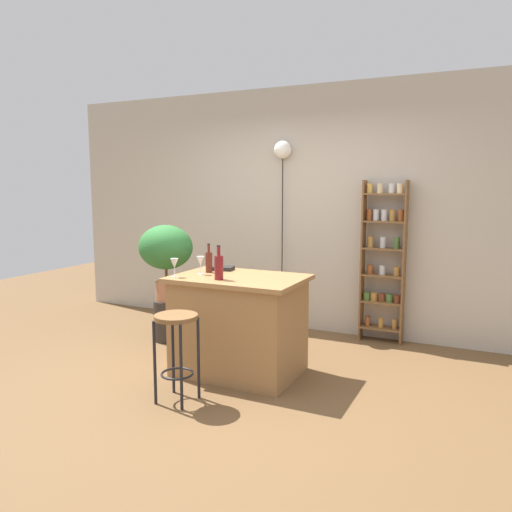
{
  "coord_description": "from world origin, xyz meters",
  "views": [
    {
      "loc": [
        2.02,
        -3.56,
        1.67
      ],
      "look_at": [
        0.05,
        0.55,
        1.04
      ],
      "focal_mm": 35.15,
      "sensor_mm": 36.0,
      "label": 1
    }
  ],
  "objects": [
    {
      "name": "cookbook",
      "position": [
        -0.3,
        0.54,
        0.9
      ],
      "size": [
        0.24,
        0.19,
        0.03
      ],
      "primitive_type": "cube",
      "rotation": [
        0.0,
        0.0,
        0.2
      ],
      "color": "black",
      "rests_on": "kitchen_counter"
    },
    {
      "name": "pendant_globe_light",
      "position": [
        -0.23,
        1.84,
        2.05
      ],
      "size": [
        0.2,
        0.2,
        2.19
      ],
      "color": "black",
      "rests_on": "ground"
    },
    {
      "name": "spice_shelf",
      "position": [
        0.96,
        1.8,
        0.9
      ],
      "size": [
        0.46,
        0.17,
        1.74
      ],
      "color": "brown",
      "rests_on": "ground"
    },
    {
      "name": "bar_stool",
      "position": [
        -0.15,
        -0.45,
        0.52
      ],
      "size": [
        0.34,
        0.34,
        0.69
      ],
      "color": "black",
      "rests_on": "ground"
    },
    {
      "name": "kitchen_counter",
      "position": [
        0.0,
        0.3,
        0.45
      ],
      "size": [
        1.15,
        0.79,
        0.88
      ],
      "color": "#9E7042",
      "rests_on": "ground"
    },
    {
      "name": "wine_glass_left",
      "position": [
        -0.36,
        0.25,
        1.0
      ],
      "size": [
        0.07,
        0.07,
        0.16
      ],
      "color": "silver",
      "rests_on": "kitchen_counter"
    },
    {
      "name": "wine_glass_center",
      "position": [
        -0.49,
        0.03,
        1.0
      ],
      "size": [
        0.07,
        0.07,
        0.16
      ],
      "color": "silver",
      "rests_on": "kitchen_counter"
    },
    {
      "name": "ground",
      "position": [
        0.0,
        0.0,
        0.0
      ],
      "size": [
        12.0,
        12.0,
        0.0
      ],
      "primitive_type": "plane",
      "color": "brown"
    },
    {
      "name": "potted_plant",
      "position": [
        -1.15,
        0.82,
        0.99
      ],
      "size": [
        0.59,
        0.54,
        0.82
      ],
      "color": "#A86B4C",
      "rests_on": "plant_stool"
    },
    {
      "name": "plant_stool",
      "position": [
        -1.15,
        0.82,
        0.22
      ],
      "size": [
        0.3,
        0.3,
        0.45
      ],
      "primitive_type": "cylinder",
      "color": "#2D2823",
      "rests_on": "ground"
    },
    {
      "name": "back_wall",
      "position": [
        0.0,
        1.95,
        1.4
      ],
      "size": [
        6.4,
        0.1,
        2.8
      ],
      "primitive_type": "cube",
      "color": "#BCB2A3",
      "rests_on": "ground"
    },
    {
      "name": "bottle_wine_red",
      "position": [
        -0.34,
        0.37,
        0.99
      ],
      "size": [
        0.06,
        0.06,
        0.27
      ],
      "color": "#5B2319",
      "rests_on": "kitchen_counter"
    },
    {
      "name": "bottle_soda_blue",
      "position": [
        -0.08,
        0.09,
        1.0
      ],
      "size": [
        0.08,
        0.08,
        0.3
      ],
      "color": "maroon",
      "rests_on": "kitchen_counter"
    }
  ]
}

